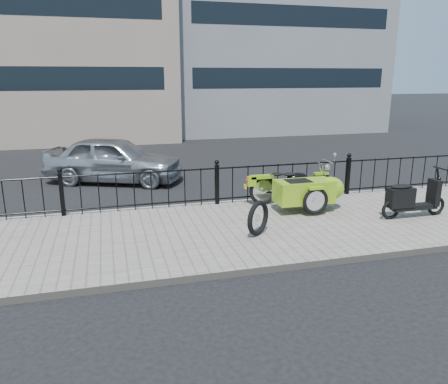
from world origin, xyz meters
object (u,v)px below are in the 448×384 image
object	(u,v)px
scooter	(410,199)
spare_tire	(258,218)
motorcycle_sidecar	(308,189)
sedan_car	(114,159)

from	to	relation	value
scooter	spare_tire	world-z (taller)	scooter
motorcycle_sidecar	sedan_car	bearing A→B (deg)	133.68
motorcycle_sidecar	spare_tire	distance (m)	2.15
motorcycle_sidecar	sedan_car	distance (m)	6.12
motorcycle_sidecar	scooter	size ratio (longest dim) A/B	1.44
sedan_car	motorcycle_sidecar	bearing A→B (deg)	-113.77
scooter	spare_tire	size ratio (longest dim) A/B	2.28
scooter	spare_tire	bearing A→B (deg)	-177.21
motorcycle_sidecar	scooter	xyz separation A→B (m)	(1.85, -1.15, -0.06)
motorcycle_sidecar	spare_tire	xyz separation A→B (m)	(-1.69, -1.32, -0.13)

